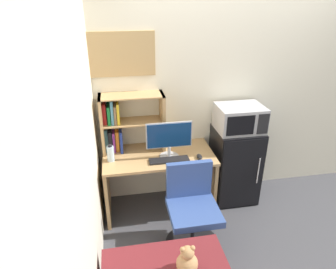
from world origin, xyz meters
TOP-DOWN VIEW (x-y plane):
  - wall_back at (0.40, 0.02)m, footprint 6.40×0.04m
  - wall_left at (-1.62, -1.60)m, footprint 0.04×4.40m
  - desk at (-0.94, -0.31)m, footprint 1.21×0.63m
  - hutch_bookshelf at (-1.30, -0.12)m, footprint 0.69×0.27m
  - monitor at (-0.84, -0.38)m, footprint 0.49×0.21m
  - keyboard at (-0.85, -0.47)m, footprint 0.42×0.12m
  - computer_mouse at (-0.52, -0.47)m, footprint 0.06×0.11m
  - water_bottle at (-1.46, -0.36)m, footprint 0.08×0.08m
  - mini_fridge at (-0.01, -0.25)m, footprint 0.52×0.49m
  - microwave at (-0.01, -0.25)m, footprint 0.51×0.41m
  - desk_chair at (-0.71, -0.92)m, footprint 0.55×0.55m
  - teddy_bear at (-0.93, -1.63)m, footprint 0.16×0.16m
  - wall_corkboard at (-1.32, -0.01)m, footprint 0.80×0.02m

SIDE VIEW (x-z plane):
  - desk_chair at x=-0.71m, z-range -0.06..0.80m
  - mini_fridge at x=-0.01m, z-range 0.00..0.92m
  - desk at x=-0.94m, z-range 0.14..0.87m
  - teddy_bear at x=-0.93m, z-range 0.43..0.68m
  - keyboard at x=-0.85m, z-range 0.73..0.75m
  - computer_mouse at x=-0.52m, z-range 0.73..0.77m
  - water_bottle at x=-1.46m, z-range 0.72..0.91m
  - monitor at x=-0.84m, z-range 0.75..1.16m
  - hutch_bookshelf at x=-1.30m, z-range 0.74..1.38m
  - microwave at x=-0.01m, z-range 0.92..1.21m
  - wall_back at x=0.40m, z-range 0.00..2.60m
  - wall_left at x=-1.62m, z-range 0.00..2.60m
  - wall_corkboard at x=-1.32m, z-range 1.54..1.99m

